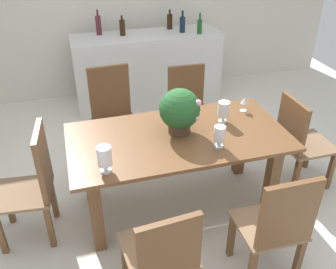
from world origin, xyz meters
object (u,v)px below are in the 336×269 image
object	(u,v)px
chair_foot_end	(299,139)
wine_bottle_dark	(98,25)
chair_far_right	(188,105)
kitchen_counter	(147,70)
chair_head_end	(34,182)
wine_bottle_amber	(122,27)
crystal_vase_center_near	(104,157)
crystal_vase_left	(224,110)
wine_bottle_green	(200,26)
wine_glass	(244,101)
wine_bottle_tall	(170,21)
flower_centerpiece	(180,110)
dining_table	(178,150)
wine_bottle_clear	(182,24)
crystal_vase_right	(220,135)
chair_near_left	(162,255)
chair_far_left	(113,111)
chair_near_right	(277,225)

from	to	relation	value
chair_foot_end	wine_bottle_dark	distance (m)	2.82
chair_far_right	kitchen_counter	bearing A→B (deg)	101.33
chair_far_right	chair_head_end	distance (m)	1.85
wine_bottle_amber	crystal_vase_center_near	bearing A→B (deg)	-103.12
crystal_vase_left	wine_bottle_green	bearing A→B (deg)	76.13
chair_foot_end	wine_glass	world-z (taller)	chair_foot_end
crystal_vase_left	wine_bottle_tall	distance (m)	2.20
wine_bottle_dark	wine_bottle_green	distance (m)	1.28
chair_far_right	wine_bottle_green	bearing A→B (deg)	67.96
flower_centerpiece	chair_far_right	bearing A→B (deg)	66.49
chair_far_right	crystal_vase_left	world-z (taller)	crystal_vase_left
wine_bottle_tall	dining_table	bearing A→B (deg)	-104.54
chair_far_right	kitchen_counter	world-z (taller)	kitchen_counter
wine_bottle_clear	chair_far_right	bearing A→B (deg)	-104.40
chair_far_right	wine_bottle_clear	size ratio (longest dim) A/B	3.36
chair_head_end	chair_foot_end	distance (m)	2.36
chair_far_right	chair_head_end	bearing A→B (deg)	-145.90
crystal_vase_left	dining_table	bearing A→B (deg)	-165.73
wine_bottle_clear	crystal_vase_right	bearing A→B (deg)	-101.02
chair_near_left	kitchen_counter	world-z (taller)	kitchen_counter
crystal_vase_center_near	wine_bottle_amber	bearing A→B (deg)	76.88
crystal_vase_center_near	dining_table	bearing A→B (deg)	26.52
kitchen_counter	chair_head_end	bearing A→B (deg)	-123.31
wine_bottle_dark	wine_bottle_clear	xyz separation A→B (m)	(1.05, -0.19, -0.02)
flower_centerpiece	chair_foot_end	bearing A→B (deg)	-2.56
chair_far_right	wine_bottle_dark	bearing A→B (deg)	122.09
chair_far_right	wine_bottle_green	world-z (taller)	wine_bottle_green
chair_head_end	wine_bottle_green	distance (m)	2.93
wine_bottle_tall	crystal_vase_right	bearing A→B (deg)	-97.71
wine_bottle_tall	wine_bottle_dark	bearing A→B (deg)	-179.87
wine_bottle_dark	wine_bottle_green	world-z (taller)	wine_bottle_dark
crystal_vase_left	kitchen_counter	size ratio (longest dim) A/B	0.10
chair_near_left	wine_bottle_dark	xyz separation A→B (m)	(0.06, 3.24, 0.58)
kitchen_counter	wine_bottle_dark	size ratio (longest dim) A/B	6.22
wine_bottle_dark	wine_bottle_amber	xyz separation A→B (m)	(0.28, -0.11, -0.02)
crystal_vase_left	chair_far_left	bearing A→B (deg)	135.52
chair_near_left	crystal_vase_right	distance (m)	1.02
dining_table	chair_head_end	distance (m)	1.18
crystal_vase_right	wine_glass	bearing A→B (deg)	47.65
chair_head_end	chair_far_left	xyz separation A→B (m)	(0.77, 0.96, 0.01)
dining_table	wine_glass	distance (m)	0.78
chair_far_left	chair_near_right	bearing A→B (deg)	-69.54
dining_table	chair_far_left	xyz separation A→B (m)	(-0.41, 0.95, -0.06)
wine_bottle_clear	crystal_vase_left	bearing A→B (deg)	-97.73
chair_near_right	crystal_vase_center_near	size ratio (longest dim) A/B	4.66
crystal_vase_left	wine_bottle_amber	world-z (taller)	wine_bottle_amber
chair_near_left	chair_near_right	bearing A→B (deg)	175.44
chair_far_left	chair_foot_end	distance (m)	1.85
flower_centerpiece	wine_bottle_amber	size ratio (longest dim) A/B	1.55
flower_centerpiece	crystal_vase_right	xyz separation A→B (m)	(0.23, -0.30, -0.09)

